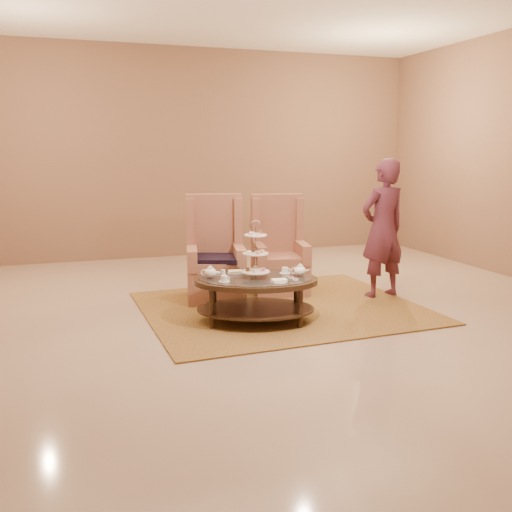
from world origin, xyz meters
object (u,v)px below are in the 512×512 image
object	(u,v)px
tea_table	(256,286)
person	(383,229)
armchair_left	(215,264)
armchair_right	(279,259)

from	to	relation	value
tea_table	person	xyz separation A→B (m)	(1.83, 0.53, 0.46)
armchair_left	armchair_right	xyz separation A→B (m)	(0.88, 0.10, -0.01)
armchair_left	person	world-z (taller)	person
tea_table	armchair_right	distance (m)	1.42
armchair_left	person	distance (m)	2.12
tea_table	person	distance (m)	1.96
armchair_right	person	bearing A→B (deg)	-20.92
armchair_right	armchair_left	bearing A→B (deg)	-162.59
armchair_right	person	xyz separation A→B (m)	(1.11, -0.69, 0.44)
armchair_left	person	size ratio (longest dim) A/B	0.74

